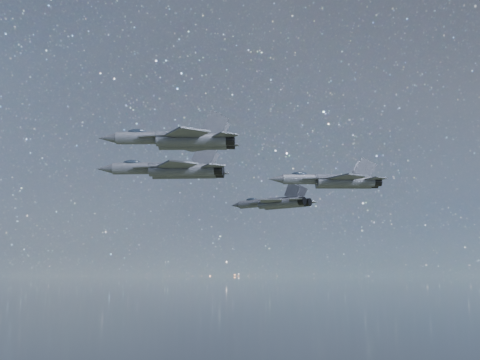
# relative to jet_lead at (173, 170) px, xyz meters

# --- Properties ---
(jet_lead) EXTENTS (20.01, 13.84, 5.02)m
(jet_lead) POSITION_rel_jet_lead_xyz_m (0.00, 0.00, 0.00)
(jet_lead) COLOR #353843
(jet_left) EXTENTS (16.94, 11.18, 4.34)m
(jet_left) POSITION_rel_jet_lead_xyz_m (11.61, 21.73, -2.51)
(jet_left) COLOR #353843
(jet_right) EXTENTS (17.76, 12.17, 4.46)m
(jet_right) POSITION_rel_jet_lead_xyz_m (5.76, -13.04, 1.07)
(jet_right) COLOR #353843
(jet_slot) EXTENTS (18.22, 12.40, 4.58)m
(jet_slot) POSITION_rel_jet_lead_xyz_m (22.97, 10.06, -0.88)
(jet_slot) COLOR #353843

